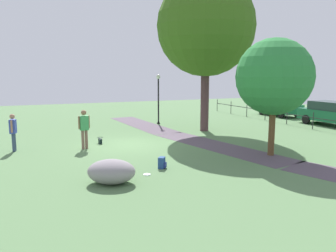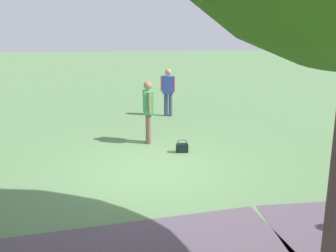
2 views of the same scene
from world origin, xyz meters
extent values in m
plane|color=#55784B|center=(0.00, 0.00, 0.00)|extent=(48.00, 48.00, 0.00)
cylinder|color=brown|center=(0.03, -2.09, 0.43)|extent=(0.13, 0.13, 0.85)
cylinder|color=brown|center=(0.05, -2.25, 0.43)|extent=(0.13, 0.13, 0.85)
cube|color=#3C9854|center=(0.04, -2.17, 1.17)|extent=(0.29, 0.39, 0.64)
cylinder|color=#876347|center=(0.01, -1.96, 1.21)|extent=(0.08, 0.08, 0.57)
cylinder|color=#876347|center=(0.07, -2.39, 1.21)|extent=(0.08, 0.08, 0.57)
sphere|color=#876347|center=(0.04, -2.17, 1.64)|extent=(0.23, 0.23, 0.23)
cylinder|color=#364664|center=(-0.63, -5.08, 0.40)|extent=(0.13, 0.13, 0.79)
cylinder|color=#364664|center=(-0.79, -5.05, 0.40)|extent=(0.13, 0.13, 0.79)
cube|color=#3848AA|center=(-0.71, -5.07, 1.09)|extent=(0.40, 0.31, 0.59)
cylinder|color=#A9755E|center=(-0.49, -5.11, 1.12)|extent=(0.08, 0.08, 0.53)
cylinder|color=#A9755E|center=(-0.93, -5.02, 1.12)|extent=(0.08, 0.08, 0.53)
sphere|color=#A9755E|center=(-0.71, -5.07, 1.52)|extent=(0.21, 0.21, 0.21)
cube|color=black|center=(-0.82, -1.30, 0.12)|extent=(0.32, 0.12, 0.24)
torus|color=black|center=(-0.82, -1.30, 0.30)|extent=(0.27, 0.27, 0.02)
camera|label=1|loc=(15.04, -4.59, 3.33)|focal=35.93mm
camera|label=2|loc=(0.31, 9.69, 3.95)|focal=47.52mm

